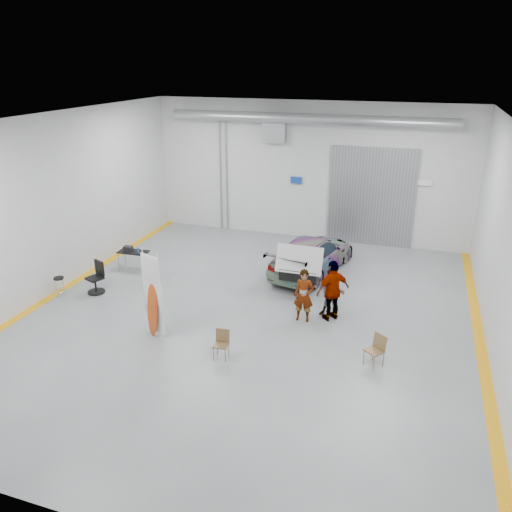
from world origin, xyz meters
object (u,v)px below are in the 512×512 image
(person_c, at_px, (333,290))
(folding_chair_near, at_px, (221,350))
(surfboard_display, at_px, (155,302))
(person_a, at_px, (304,296))
(folding_chair_far, at_px, (374,356))
(shop_stool, at_px, (60,287))
(office_chair, at_px, (96,279))
(sedan_car, at_px, (312,254))
(person_b, at_px, (333,293))
(work_table, at_px, (132,251))

(person_c, relative_size, folding_chair_near, 2.44)
(surfboard_display, bearing_deg, person_a, 50.05)
(person_c, xyz_separation_m, folding_chair_far, (1.52, -2.18, -0.71))
(surfboard_display, distance_m, folding_chair_near, 2.45)
(surfboard_display, bearing_deg, shop_stool, -176.17)
(person_c, height_order, office_chair, person_c)
(shop_stool, bearing_deg, person_a, 6.89)
(sedan_car, height_order, person_b, person_b)
(surfboard_display, distance_m, shop_stool, 4.62)
(surfboard_display, relative_size, folding_chair_near, 3.31)
(surfboard_display, height_order, folding_chair_far, surfboard_display)
(person_c, distance_m, work_table, 8.18)
(sedan_car, distance_m, surfboard_display, 6.97)
(folding_chair_near, distance_m, folding_chair_far, 4.07)
(person_b, bearing_deg, person_c, -82.12)
(folding_chair_far, xyz_separation_m, shop_stool, (-10.60, 0.83, 0.08))
(shop_stool, height_order, work_table, work_table)
(sedan_car, height_order, folding_chair_far, sedan_car)
(shop_stool, distance_m, work_table, 3.13)
(office_chair, bearing_deg, folding_chair_far, 12.33)
(person_c, distance_m, office_chair, 8.14)
(folding_chair_near, xyz_separation_m, shop_stool, (-6.64, 1.78, 0.10))
(folding_chair_near, xyz_separation_m, work_table, (-5.58, 4.70, 0.47))
(folding_chair_near, bearing_deg, office_chair, 151.81)
(person_a, distance_m, person_b, 0.95)
(person_b, relative_size, person_c, 0.82)
(person_b, height_order, folding_chair_far, person_b)
(sedan_car, bearing_deg, person_c, 124.41)
(surfboard_display, bearing_deg, folding_chair_near, 6.82)
(folding_chair_far, height_order, work_table, work_table)
(person_c, distance_m, surfboard_display, 5.36)
(person_b, distance_m, surfboard_display, 5.43)
(person_b, distance_m, shop_stool, 9.19)
(surfboard_display, relative_size, work_table, 2.28)
(person_c, bearing_deg, shop_stool, -35.81)
(folding_chair_far, bearing_deg, sedan_car, 153.86)
(person_c, distance_m, folding_chair_far, 2.75)
(surfboard_display, bearing_deg, person_b, 50.65)
(person_b, height_order, person_c, person_c)
(surfboard_display, xyz_separation_m, folding_chair_far, (6.21, 0.42, -0.81))
(folding_chair_near, height_order, office_chair, office_chair)
(work_table, bearing_deg, folding_chair_far, -21.49)
(office_chair, bearing_deg, folding_chair_near, -2.21)
(person_a, height_order, folding_chair_far, person_a)
(surfboard_display, height_order, office_chair, surfboard_display)
(work_table, bearing_deg, person_b, -9.92)
(person_a, xyz_separation_m, person_b, (0.79, 0.53, -0.04))
(folding_chair_near, relative_size, office_chair, 0.72)
(person_b, bearing_deg, folding_chair_near, -128.14)
(sedan_car, xyz_separation_m, person_b, (1.38, -3.36, 0.13))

